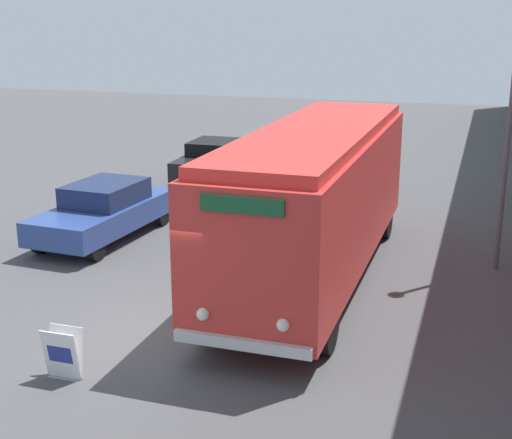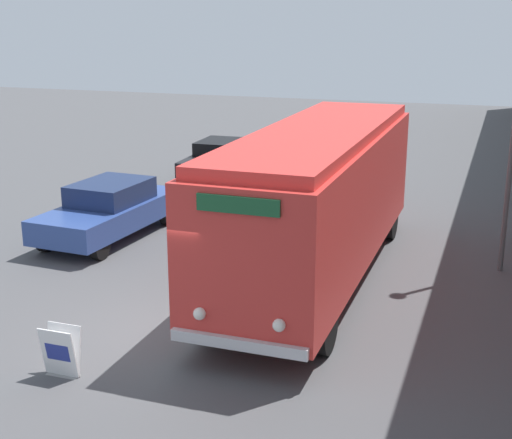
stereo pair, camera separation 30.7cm
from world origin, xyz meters
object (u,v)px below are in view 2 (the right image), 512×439
object	(u,v)px
parked_car_near	(110,209)
parked_car_mid	(221,160)
vintage_bus	(318,195)
sign_board	(61,352)

from	to	relation	value
parked_car_near	parked_car_mid	world-z (taller)	parked_car_near
vintage_bus	parked_car_near	bearing A→B (deg)	168.69
parked_car_mid	vintage_bus	bearing A→B (deg)	-58.18
sign_board	parked_car_mid	world-z (taller)	parked_car_mid
parked_car_near	sign_board	bearing A→B (deg)	-62.02
parked_car_near	parked_car_mid	size ratio (longest dim) A/B	1.12
parked_car_near	parked_car_mid	distance (m)	7.66
sign_board	parked_car_near	world-z (taller)	parked_car_near
vintage_bus	parked_car_near	distance (m)	6.42
vintage_bus	parked_car_near	size ratio (longest dim) A/B	2.10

